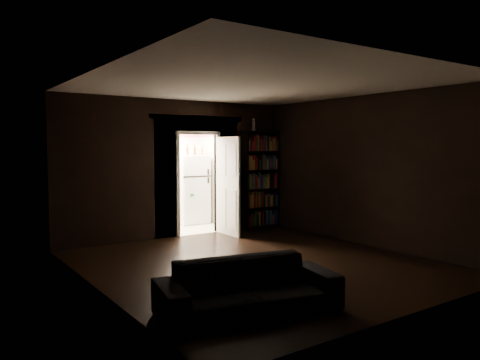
% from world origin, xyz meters
% --- Properties ---
extents(ground, '(5.50, 5.50, 0.00)m').
position_xyz_m(ground, '(0.00, 0.00, 0.00)').
color(ground, black).
rests_on(ground, ground).
extents(room_walls, '(5.02, 5.61, 2.84)m').
position_xyz_m(room_walls, '(-0.01, 1.07, 1.68)').
color(room_walls, black).
rests_on(room_walls, ground).
extents(kitchen_alcove, '(2.20, 1.80, 2.60)m').
position_xyz_m(kitchen_alcove, '(0.50, 3.87, 1.21)').
color(kitchen_alcove, beige).
rests_on(kitchen_alcove, ground).
extents(sofa, '(2.14, 1.25, 0.77)m').
position_xyz_m(sofa, '(-1.40, -1.71, 0.39)').
color(sofa, black).
rests_on(sofa, ground).
extents(bookshelf, '(0.95, 0.62, 2.20)m').
position_xyz_m(bookshelf, '(2.00, 2.59, 1.10)').
color(bookshelf, black).
rests_on(bookshelf, ground).
extents(refrigerator, '(0.80, 0.74, 1.65)m').
position_xyz_m(refrigerator, '(1.05, 4.11, 0.82)').
color(refrigerator, white).
rests_on(refrigerator, ground).
extents(door, '(0.07, 0.85, 2.05)m').
position_xyz_m(door, '(0.96, 2.31, 1.02)').
color(door, white).
rests_on(door, ground).
extents(figurine, '(0.12, 0.12, 0.28)m').
position_xyz_m(figurine, '(1.85, 2.62, 2.34)').
color(figurine, silver).
rests_on(figurine, bookshelf).
extents(bottles, '(0.64, 0.21, 0.26)m').
position_xyz_m(bottles, '(1.14, 4.04, 1.78)').
color(bottles, black).
rests_on(bottles, refrigerator).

